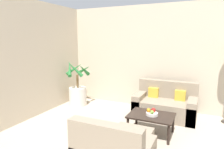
% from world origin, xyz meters
% --- Properties ---
extents(wall_back, '(8.28, 0.06, 2.70)m').
position_xyz_m(wall_back, '(0.00, 6.47, 1.35)').
color(wall_back, beige).
rests_on(wall_back, ground_plane).
extents(potted_palm, '(0.71, 0.70, 1.27)m').
position_xyz_m(potted_palm, '(-2.90, 5.73, 0.40)').
color(potted_palm, beige).
rests_on(potted_palm, ground_plane).
extents(sofa_loveseat, '(1.40, 0.77, 0.82)m').
position_xyz_m(sofa_loveseat, '(-0.54, 5.89, 0.28)').
color(sofa_loveseat, gray).
rests_on(sofa_loveseat, ground_plane).
extents(coffee_table, '(0.84, 0.61, 0.39)m').
position_xyz_m(coffee_table, '(-0.62, 4.86, 0.34)').
color(coffee_table, black).
rests_on(coffee_table, ground_plane).
extents(fruit_bowl, '(0.22, 0.22, 0.05)m').
position_xyz_m(fruit_bowl, '(-0.60, 4.84, 0.42)').
color(fruit_bowl, beige).
rests_on(fruit_bowl, coffee_table).
extents(apple_red, '(0.08, 0.08, 0.08)m').
position_xyz_m(apple_red, '(-0.58, 4.89, 0.49)').
color(apple_red, red).
rests_on(apple_red, fruit_bowl).
extents(apple_green, '(0.07, 0.07, 0.07)m').
position_xyz_m(apple_green, '(-0.58, 4.78, 0.48)').
color(apple_green, olive).
rests_on(apple_green, fruit_bowl).
extents(orange_fruit, '(0.07, 0.07, 0.07)m').
position_xyz_m(orange_fruit, '(-0.67, 4.85, 0.48)').
color(orange_fruit, orange).
rests_on(orange_fruit, fruit_bowl).
extents(ottoman, '(0.62, 0.50, 0.36)m').
position_xyz_m(ottoman, '(-0.75, 4.14, 0.18)').
color(ottoman, gray).
rests_on(ottoman, ground_plane).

